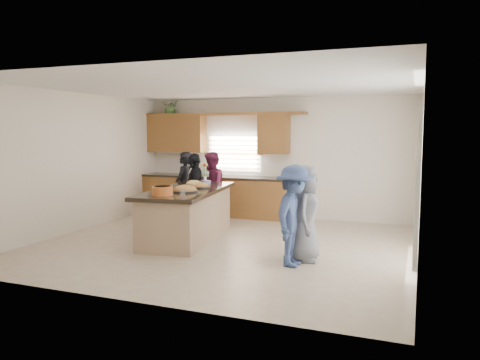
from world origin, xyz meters
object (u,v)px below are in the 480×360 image
at_px(island, 187,215).
at_px(salad_bowl, 162,190).
at_px(woman_left_front, 195,190).
at_px(woman_right_back, 294,216).
at_px(woman_left_mid, 211,186).
at_px(woman_right_front, 305,213).
at_px(woman_left_back, 184,187).

relative_size(island, salad_bowl, 8.03).
distance_m(woman_left_front, woman_right_back, 3.39).
bearing_deg(island, woman_left_mid, 92.61).
bearing_deg(woman_left_front, woman_right_front, 26.36).
bearing_deg(woman_left_mid, woman_left_front, -17.06).
height_order(salad_bowl, woman_right_back, woman_right_back).
distance_m(woman_left_mid, woman_right_front, 3.68).
xyz_separation_m(woman_left_back, woman_left_mid, (0.53, 0.29, -0.00)).
height_order(woman_left_front, woman_right_back, woman_left_front).
bearing_deg(woman_left_front, woman_right_back, 20.74).
distance_m(island, woman_left_back, 1.76).
relative_size(woman_left_back, woman_left_mid, 1.00).
bearing_deg(woman_right_front, woman_right_back, 159.11).
distance_m(woman_left_back, woman_right_back, 4.06).
distance_m(salad_bowl, woman_right_front, 2.41).
xyz_separation_m(woman_left_mid, woman_right_back, (2.65, -2.80, -0.02)).
distance_m(woman_left_mid, woman_right_back, 3.86).
bearing_deg(woman_right_front, salad_bowl, 88.55).
bearing_deg(woman_left_back, woman_right_front, 51.54).
xyz_separation_m(salad_bowl, woman_left_front, (-0.39, 1.97, -0.25)).
bearing_deg(woman_right_back, island, 70.66).
height_order(island, woman_right_front, woman_right_front).
distance_m(salad_bowl, woman_left_mid, 2.75).
distance_m(woman_left_mid, woman_left_front, 0.74).
distance_m(woman_left_front, woman_right_front, 3.26).
bearing_deg(salad_bowl, woman_right_back, -2.09).
bearing_deg(salad_bowl, woman_left_back, 109.98).
bearing_deg(woman_right_back, woman_right_front, -9.18).
bearing_deg(woman_left_front, island, -12.80).
xyz_separation_m(woman_left_back, woman_right_back, (3.19, -2.51, -0.02)).
height_order(island, woman_right_back, woman_right_back).
bearing_deg(salad_bowl, island, 91.59).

